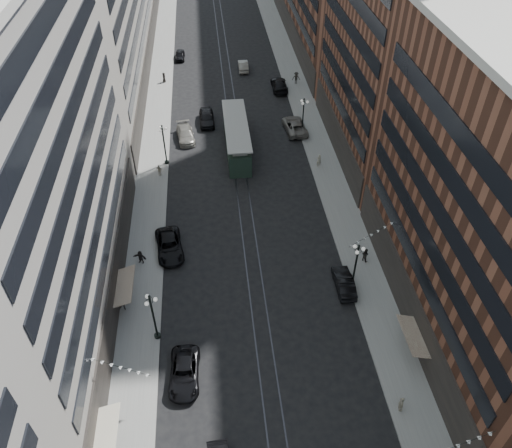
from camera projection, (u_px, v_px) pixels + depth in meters
name	position (u px, v px, depth m)	size (l,w,h in m)	color
ground	(236.00, 140.00, 68.50)	(220.00, 220.00, 0.00)	black
sidewalk_west	(158.00, 108.00, 75.06)	(4.00, 180.00, 0.15)	gray
sidewalk_east	(302.00, 101.00, 76.77)	(4.00, 180.00, 0.15)	gray
rail_west	(226.00, 105.00, 75.90)	(0.12, 180.00, 0.02)	#2D2D33
rail_east	(235.00, 104.00, 76.01)	(0.12, 180.00, 0.02)	#2D2D33
building_west_mid	(33.00, 181.00, 37.77)	(8.00, 36.00, 28.00)	gray
building_east_mid	(484.00, 214.00, 38.00)	(8.00, 30.00, 24.00)	brown
lamppost_sw_far	(153.00, 316.00, 41.84)	(1.03, 1.14, 5.52)	black
lamppost_sw_mid	(164.00, 143.00, 62.00)	(1.03, 1.14, 5.52)	black
lamppost_se_far	(356.00, 265.00, 46.26)	(1.03, 1.14, 5.52)	black
lamppost_se_mid	(303.00, 116.00, 67.17)	(1.03, 1.14, 5.52)	black
streetcar	(237.00, 138.00, 65.57)	(3.01, 13.59, 3.76)	#203328
car_2	(184.00, 373.00, 40.45)	(2.38, 5.16, 1.43)	black
pedestrian_2	(122.00, 303.00, 45.56)	(0.80, 0.44, 1.64)	black
pedestrian_4	(401.00, 404.00, 38.16)	(0.93, 0.43, 1.59)	#BCB49C
car_7	(169.00, 246.00, 51.53)	(2.61, 5.66, 1.57)	black
car_8	(185.00, 134.00, 68.07)	(2.18, 5.36, 1.55)	gray
car_9	(180.00, 55.00, 88.22)	(1.63, 4.05, 1.38)	black
car_10	(344.00, 282.00, 47.79)	(1.57, 4.50, 1.48)	black
car_11	(295.00, 126.00, 69.68)	(2.72, 5.89, 1.64)	slate
car_12	(279.00, 85.00, 79.26)	(2.32, 5.71, 1.66)	black
car_13	(207.00, 118.00, 71.25)	(2.08, 5.18, 1.76)	black
car_14	(243.00, 66.00, 84.73)	(1.61, 4.63, 1.52)	gray
pedestrian_5	(140.00, 257.00, 50.12)	(1.42, 0.41, 1.53)	black
pedestrian_6	(159.00, 170.00, 61.43)	(0.91, 0.41, 1.55)	#B9AE99
pedestrian_7	(365.00, 255.00, 50.34)	(0.76, 0.42, 1.57)	black
pedestrian_8	(319.00, 160.00, 62.89)	(0.64, 0.42, 1.75)	#A6A089
pedestrian_9	(296.00, 78.00, 80.40)	(1.26, 0.52, 1.95)	black
pedestrian_extra_1	(164.00, 77.00, 80.98)	(0.77, 0.42, 1.57)	black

